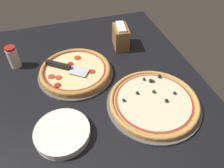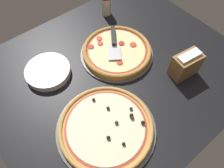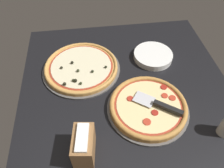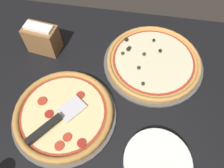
{
  "view_description": "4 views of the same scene",
  "coord_description": "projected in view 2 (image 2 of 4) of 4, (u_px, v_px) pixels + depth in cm",
  "views": [
    {
      "loc": [
        80.28,
        -14.7,
        76.24
      ],
      "look_at": [
        8.42,
        7.29,
        3.0
      ],
      "focal_mm": 35.0,
      "sensor_mm": 36.0,
      "label": 1
    },
    {
      "loc": [
        44.46,
        51.77,
        88.83
      ],
      "look_at": [
        8.42,
        7.29,
        3.0
      ],
      "focal_mm": 35.0,
      "sensor_mm": 36.0,
      "label": 2
    },
    {
      "loc": [
        -63.83,
        16.99,
        86.24
      ],
      "look_at": [
        8.42,
        7.29,
        3.0
      ],
      "focal_mm": 35.0,
      "sensor_mm": 36.0,
      "label": 3
    },
    {
      "loc": [
        16.04,
        -37.66,
        76.21
      ],
      "look_at": [
        8.42,
        7.29,
        3.0
      ],
      "focal_mm": 35.0,
      "sensor_mm": 36.0,
      "label": 4
    }
  ],
  "objects": [
    {
      "name": "ground_plane",
      "position": [
        116.0,
        72.0,
        1.13
      ],
      "size": [
        127.37,
        108.29,
        3.6
      ],
      "primitive_type": "cube",
      "color": "black"
    },
    {
      "name": "pizza_pan_front",
      "position": [
        117.0,
        53.0,
        1.17
      ],
      "size": [
        38.81,
        38.81,
        1.0
      ],
      "primitive_type": "cylinder",
      "color": "#565451",
      "rests_on": "ground_plane"
    },
    {
      "name": "pizza_front",
      "position": [
        117.0,
        51.0,
        1.15
      ],
      "size": [
        36.48,
        36.48,
        3.22
      ],
      "color": "#B77F3D",
      "rests_on": "pizza_pan_front"
    },
    {
      "name": "pizza_pan_back",
      "position": [
        106.0,
        129.0,
        0.93
      ],
      "size": [
        42.77,
        42.77,
        1.0
      ],
      "primitive_type": "cylinder",
      "color": "#565451",
      "rests_on": "ground_plane"
    },
    {
      "name": "pizza_back",
      "position": [
        106.0,
        127.0,
        0.92
      ],
      "size": [
        40.21,
        40.21,
        3.77
      ],
      "color": "#C68E47",
      "rests_on": "pizza_pan_back"
    },
    {
      "name": "serving_spatula",
      "position": [
        114.0,
        39.0,
        1.17
      ],
      "size": [
        17.33,
        21.38,
        2.0
      ],
      "color": "silver",
      "rests_on": "pizza_front"
    },
    {
      "name": "plate_stack",
      "position": [
        48.0,
        71.0,
        1.09
      ],
      "size": [
        22.31,
        22.31,
        3.5
      ],
      "color": "white",
      "rests_on": "ground_plane"
    },
    {
      "name": "parmesan_shaker",
      "position": [
        106.0,
        5.0,
        1.31
      ],
      "size": [
        5.72,
        5.72,
        12.18
      ],
      "color": "silver",
      "rests_on": "ground_plane"
    },
    {
      "name": "napkin_holder",
      "position": [
        186.0,
        65.0,
        1.05
      ],
      "size": [
        14.62,
        9.8,
        13.76
      ],
      "color": "olive",
      "rests_on": "ground_plane"
    }
  ]
}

